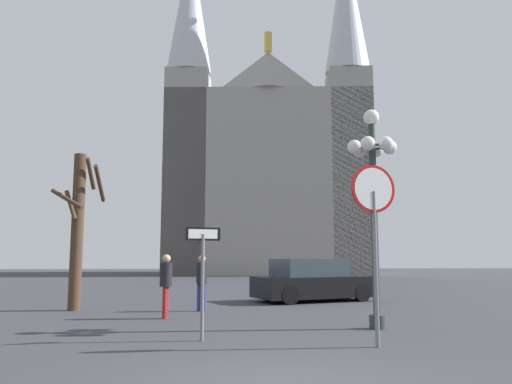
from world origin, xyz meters
name	(u,v)px	position (x,y,z in m)	size (l,w,h in m)	color
cathedral	(268,168)	(3.56, 40.49, 9.83)	(18.95, 13.47, 31.78)	gray
stop_sign	(374,215)	(2.07, 2.91, 2.35)	(0.87, 0.26, 3.29)	slate
one_way_arrow_sign	(203,266)	(-1.08, 3.80, 1.41)	(0.67, 0.24, 2.17)	slate
street_lamp	(373,179)	(2.77, 5.16, 3.37)	(1.17, 1.06, 5.03)	#2D3833
bare_tree	(78,226)	(-5.10, 9.52, 2.51)	(1.43, 1.43, 4.75)	#473323
parked_car_near_black	(313,281)	(2.57, 12.14, 0.71)	(4.68, 3.25, 1.51)	black
pedestrian_walking	(166,280)	(-2.17, 7.35, 1.00)	(0.32, 0.32, 1.65)	maroon
pedestrian_standing	(202,277)	(-1.31, 9.08, 0.99)	(0.32, 0.32, 1.64)	navy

